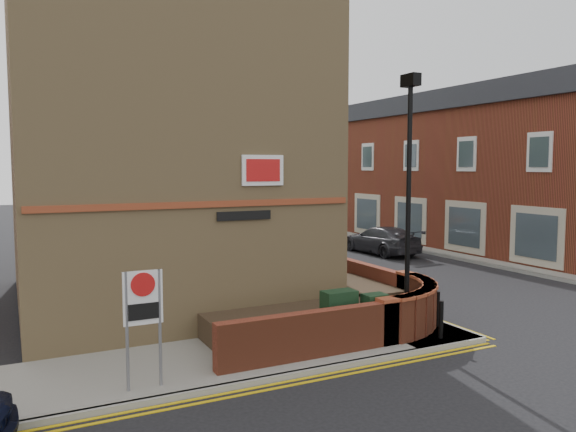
{
  "coord_description": "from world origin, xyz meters",
  "views": [
    {
      "loc": [
        -7.13,
        -9.69,
        4.2
      ],
      "look_at": [
        -0.29,
        4.0,
        2.86
      ],
      "focal_mm": 35.0,
      "sensor_mm": 36.0,
      "label": 1
    }
  ],
  "objects_px": {
    "lamppost": "(408,202)",
    "utility_cabinet_large": "(339,316)",
    "zone_sign": "(143,307)",
    "silver_car_near": "(292,250)"
  },
  "relations": [
    {
      "from": "lamppost",
      "to": "utility_cabinet_large",
      "type": "height_order",
      "value": "lamppost"
    },
    {
      "from": "zone_sign",
      "to": "lamppost",
      "type": "bearing_deg",
      "value": 6.07
    },
    {
      "from": "silver_car_near",
      "to": "lamppost",
      "type": "bearing_deg",
      "value": -91.26
    },
    {
      "from": "utility_cabinet_large",
      "to": "lamppost",
      "type": "bearing_deg",
      "value": -3.01
    },
    {
      "from": "lamppost",
      "to": "zone_sign",
      "type": "height_order",
      "value": "lamppost"
    },
    {
      "from": "utility_cabinet_large",
      "to": "zone_sign",
      "type": "relative_size",
      "value": 0.55
    },
    {
      "from": "utility_cabinet_large",
      "to": "silver_car_near",
      "type": "height_order",
      "value": "silver_car_near"
    },
    {
      "from": "lamppost",
      "to": "silver_car_near",
      "type": "bearing_deg",
      "value": 78.92
    },
    {
      "from": "zone_sign",
      "to": "silver_car_near",
      "type": "bearing_deg",
      "value": 51.77
    },
    {
      "from": "lamppost",
      "to": "utility_cabinet_large",
      "type": "xyz_separation_m",
      "value": [
        -1.9,
        0.1,
        -2.62
      ]
    }
  ]
}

